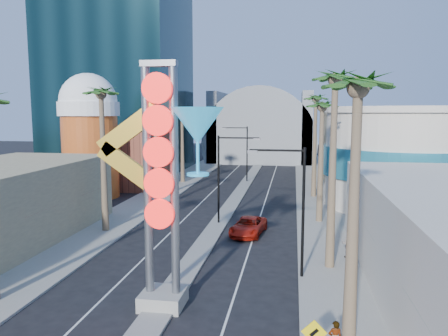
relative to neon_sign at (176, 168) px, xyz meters
The scene contains 23 objects.
ground 7.93m from the neon_sign, 105.41° to the right, with size 240.00×240.00×0.00m, color black.
sidewalk_west 34.43m from the neon_sign, 107.85° to the left, with size 5.00×100.00×0.15m, color gray.
sidewalk_east 33.97m from the neon_sign, 74.84° to the left, with size 5.00×100.00×0.15m, color gray.
median 35.79m from the neon_sign, 91.33° to the left, with size 1.60×84.00×0.15m, color gray.
hotel_tower 56.91m from the neon_sign, 114.95° to the left, with size 20.00×20.00×50.00m, color black.
brick_filler_west 39.01m from the neon_sign, 115.64° to the left, with size 10.00×10.00×8.00m, color brown.
filler_east 47.58m from the neon_sign, 71.37° to the left, with size 10.00×20.00×10.00m, color #93815F.
beer_mug 32.39m from the neon_sign, 123.38° to the left, with size 7.00×7.00×14.50m.
turquoise_building 32.10m from the neon_sign, 57.56° to the left, with size 16.60×16.60×10.60m.
canopy 69.11m from the neon_sign, 90.68° to the left, with size 22.00×16.00×22.00m.
neon_sign is the anchor object (origin of this frame).
streetlight_0 17.21m from the neon_sign, 90.90° to the left, with size 3.79×0.25×8.00m.
streetlight_1 41.13m from the neon_sign, 91.90° to the left, with size 3.79×0.25×8.00m.
streetlight_2 8.15m from the neon_sign, 40.46° to the left, with size 3.45×0.25×8.00m.
palm_1 16.70m from the neon_sign, 126.98° to the left, with size 2.40×2.40×12.70m.
palm_2 28.85m from the neon_sign, 109.95° to the left, with size 2.40×2.40×11.20m.
palm_3 40.31m from the neon_sign, 104.11° to the left, with size 2.40×2.40×11.20m.
palm_4 9.23m from the neon_sign, 19.89° to the right, with size 2.40×2.40×12.20m.
palm_5 11.50m from the neon_sign, 40.70° to the left, with size 2.40×2.40×13.20m.
palm_6 20.89m from the neon_sign, 66.74° to the left, with size 2.40×2.40×11.70m.
palm_7 32.29m from the neon_sign, 75.23° to the left, with size 2.40×2.40×12.70m.
red_pickup 15.68m from the neon_sign, 81.14° to the left, with size 2.34×5.07×1.41m, color #B31B0D.
pedestrian_b 14.52m from the neon_sign, 43.16° to the left, with size 0.94×0.73×1.94m, color gray.
Camera 1 is at (6.55, -17.89, 10.06)m, focal length 35.00 mm.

